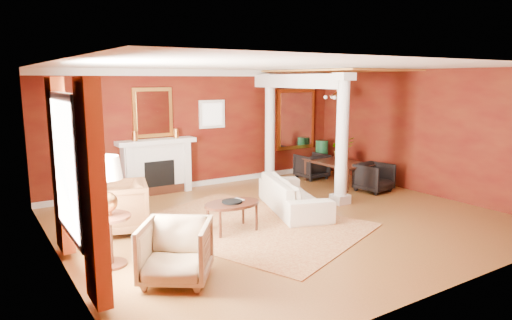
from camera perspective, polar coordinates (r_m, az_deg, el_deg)
ground at (r=8.85m, az=3.67°, el=-7.47°), size 8.00×8.00×0.00m
room_shell at (r=8.47m, az=3.82°, el=5.66°), size 8.04×7.04×2.92m
fireplace at (r=10.95m, az=-12.27°, el=-0.79°), size 1.85×0.42×1.29m
overmantel_mirror at (r=10.92m, az=-12.78°, el=5.80°), size 0.95×0.07×1.15m
flank_window_left at (r=10.51m, az=-20.75°, el=4.70°), size 0.70×0.07×0.70m
flank_window_right at (r=11.56m, az=-5.51°, el=5.73°), size 0.70×0.07×0.70m
left_window at (r=6.40m, az=-21.90°, el=-1.85°), size 0.21×2.55×2.60m
column_front at (r=9.85m, az=10.71°, el=2.67°), size 0.36×0.36×2.80m
column_back at (r=11.94m, az=1.76°, el=4.11°), size 0.36×0.36×2.80m
header_beam at (r=10.99m, az=5.09°, el=9.79°), size 0.30×3.20×0.32m
amber_ceiling at (r=11.62m, az=10.15°, el=10.93°), size 2.30×3.40×0.04m
dining_mirror at (r=13.00m, az=5.00°, el=5.11°), size 1.30×0.07×1.70m
chandelier at (r=11.69m, az=10.06°, el=7.87°), size 0.60×0.62×0.75m
crown_trim at (r=11.41m, az=-6.73°, el=10.78°), size 8.00×0.08×0.16m
base_trim at (r=11.70m, az=-6.45°, el=-2.86°), size 8.00×0.08×0.12m
rug at (r=8.49m, az=-0.96°, el=-8.16°), size 4.25×4.81×0.02m
sofa at (r=9.36m, az=4.72°, el=-3.67°), size 1.37×2.38×0.89m
armchair_leopard at (r=8.35m, az=-16.86°, el=-5.41°), size 1.13×1.18×1.00m
armchair_stripe at (r=6.24m, az=-10.01°, el=-10.87°), size 1.19×1.18×0.90m
coffee_table at (r=8.07m, az=-3.01°, el=-5.66°), size 1.04×1.04×0.52m
coffee_book at (r=8.12m, az=-2.74°, el=-4.43°), size 0.16×0.05×0.22m
side_table at (r=6.78m, az=-18.21°, el=-3.80°), size 0.64×0.64×1.61m
dining_table at (r=11.84m, az=10.24°, el=-0.74°), size 0.64×1.72×0.95m
dining_chair_near at (r=11.28m, az=14.55°, el=-1.96°), size 0.83×0.79×0.76m
dining_chair_far at (r=12.46m, az=6.96°, el=-0.60°), size 0.74×0.69×0.75m
green_urn at (r=13.18m, az=8.19°, el=-0.03°), size 0.40×0.40×0.96m
potted_plant at (r=11.73m, az=10.77°, el=2.73°), size 0.77×0.81×0.50m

